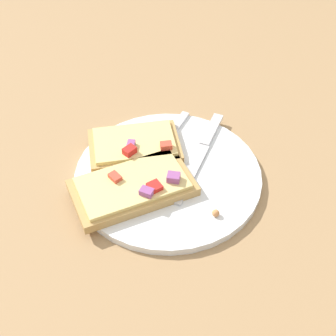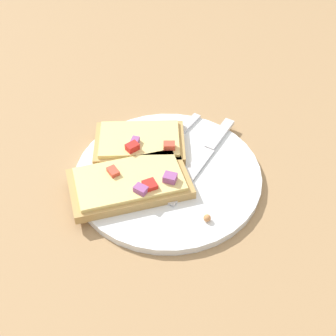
# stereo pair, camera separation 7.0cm
# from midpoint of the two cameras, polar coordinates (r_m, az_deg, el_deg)

# --- Properties ---
(ground_plane) EXTENTS (4.00, 4.00, 0.00)m
(ground_plane) POSITION_cam_midpoint_polar(r_m,az_deg,el_deg) (0.72, -2.80, -1.38)
(ground_plane) COLOR #9E7A51
(plate) EXTENTS (0.28, 0.28, 0.01)m
(plate) POSITION_cam_midpoint_polar(r_m,az_deg,el_deg) (0.71, -2.81, -1.05)
(plate) COLOR white
(plate) RESTS_ON ground
(fork) EXTENTS (0.21, 0.04, 0.01)m
(fork) POSITION_cam_midpoint_polar(r_m,az_deg,el_deg) (0.73, -4.35, 1.41)
(fork) COLOR silver
(fork) RESTS_ON plate
(knife) EXTENTS (0.21, 0.02, 0.01)m
(knife) POSITION_cam_midpoint_polar(r_m,az_deg,el_deg) (0.74, 1.48, 2.25)
(knife) COLOR silver
(knife) RESTS_ON plate
(pizza_slice_main) EXTENTS (0.19, 0.19, 0.03)m
(pizza_slice_main) POSITION_cam_midpoint_polar(r_m,az_deg,el_deg) (0.68, -7.23, -2.40)
(pizza_slice_main) COLOR tan
(pizza_slice_main) RESTS_ON plate
(pizza_slice_corner) EXTENTS (0.15, 0.17, 0.03)m
(pizza_slice_corner) POSITION_cam_midpoint_polar(r_m,az_deg,el_deg) (0.74, -6.80, 2.63)
(pizza_slice_corner) COLOR tan
(pizza_slice_corner) RESTS_ON plate
(crumb_scatter) EXTENTS (0.02, 0.17, 0.01)m
(crumb_scatter) POSITION_cam_midpoint_polar(r_m,az_deg,el_deg) (0.67, -3.96, -3.89)
(crumb_scatter) COLOR #9D804C
(crumb_scatter) RESTS_ON plate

